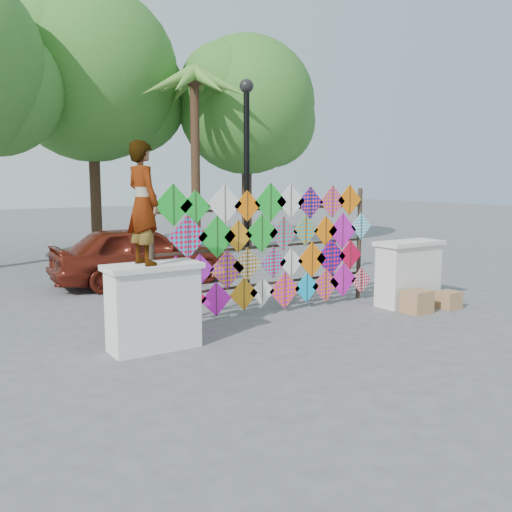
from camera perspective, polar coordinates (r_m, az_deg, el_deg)
name	(u,v)px	position (r m, az deg, el deg)	size (l,w,h in m)	color
ground	(293,321)	(10.17, 3.68, -6.52)	(80.00, 80.00, 0.00)	slate
parapet_left	(154,306)	(8.54, -10.21, -4.95)	(1.40, 0.65, 1.28)	silver
parapet_right	(408,273)	(11.68, 14.99, -1.62)	(1.40, 0.65, 1.28)	silver
kite_rack	(273,247)	(10.56, 1.75, 0.86)	(4.87, 0.24, 2.43)	#31251B
tree_mid	(94,76)	(20.11, -15.90, 16.92)	(6.30, 5.60, 8.61)	#3F291B
tree_east	(248,106)	(20.74, -0.78, 14.73)	(5.40, 4.80, 7.42)	#3F291B
palm_tree	(194,96)	(17.99, -6.17, 15.62)	(3.62, 3.62, 5.83)	#3F291B
vendor_woman	(143,203)	(8.29, -11.23, 5.20)	(0.64, 0.42, 1.76)	#99999E
sedan	(141,255)	(13.77, -11.46, 0.15)	(1.67, 4.14, 1.41)	#611B10
lamppost	(247,169)	(11.67, -0.94, 8.70)	(0.28, 0.28, 4.46)	black
cardboard_box_near	(417,302)	(11.12, 15.80, -4.42)	(0.48, 0.42, 0.42)	#A3734F
cardboard_box_far	(449,300)	(11.68, 18.71, -4.18)	(0.40, 0.37, 0.34)	#A3734F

